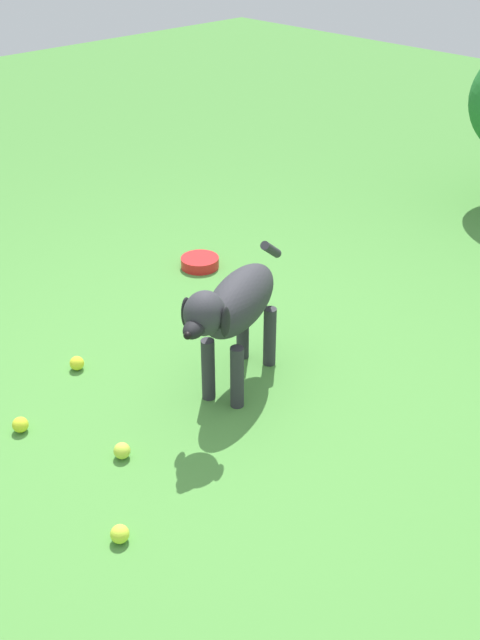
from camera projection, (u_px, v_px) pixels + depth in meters
The scene contains 7 objects.
ground at pixel (209, 402), 3.25m from camera, with size 14.00×14.00×0.00m, color #478438.
dog at pixel (235, 308), 3.15m from camera, with size 0.42×0.85×0.61m.
tennis_ball_0 at pixel (77, 363), 3.45m from camera, with size 0.07×0.07×0.07m, color yellow.
tennis_ball_1 at pixel (20, 425), 3.07m from camera, with size 0.07×0.07×0.07m, color #D0DC2B.
tennis_ball_2 at pixel (122, 451), 2.93m from camera, with size 0.07×0.07×0.07m, color #BFDA41.
tennis_ball_3 at pixel (120, 534), 2.56m from camera, with size 0.07×0.07×0.07m, color #C6E438.
water_bowl at pixel (200, 262), 4.35m from camera, with size 0.22×0.22×0.06m, color red.
Camera 1 is at (-1.97, 1.72, 1.98)m, focal length 42.32 mm.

